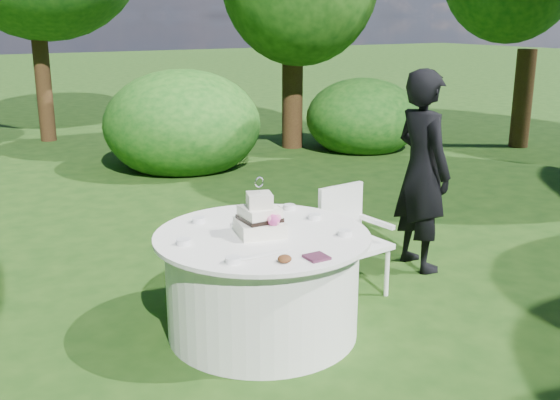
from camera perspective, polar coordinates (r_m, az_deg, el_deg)
The scene contains 9 objects.
ground at distance 5.01m, azimuth -1.51°, elevation -11.32°, with size 80.00×80.00×0.00m, color #17370F.
napkins at distance 4.24m, azimuth 3.20°, elevation -4.99°, with size 0.14×0.14×0.02m, color #461E32.
feather_plume at distance 4.27m, azimuth -1.80°, elevation -4.84°, with size 0.48×0.07×0.01m, color white.
guest at distance 6.09m, azimuth 12.28°, elevation 2.50°, with size 0.67×0.44×1.84m, color black.
table at distance 4.84m, azimuth -1.55°, elevation -7.22°, with size 1.56×1.56×0.77m.
cake at distance 4.66m, azimuth -1.75°, elevation -1.66°, with size 0.38×0.38×0.43m.
chair at distance 5.54m, azimuth 6.08°, elevation -2.85°, with size 0.51×0.50×0.91m.
votives at distance 4.76m, azimuth -1.56°, elevation -2.49°, with size 1.19×0.99×0.04m.
petal_cups at distance 4.69m, azimuth -0.04°, elevation -2.70°, with size 0.60×1.09×0.05m.
Camera 1 is at (-2.13, -3.92, 2.28)m, focal length 42.00 mm.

